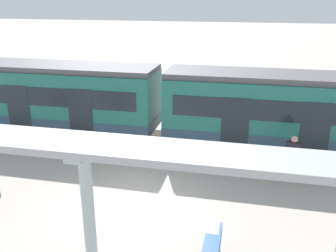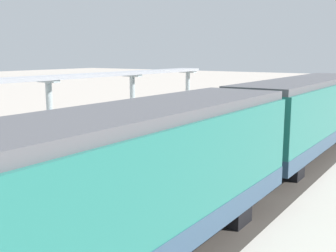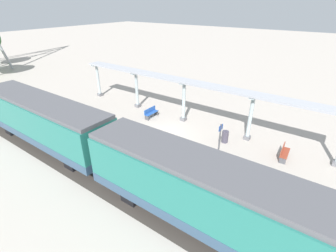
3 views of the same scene
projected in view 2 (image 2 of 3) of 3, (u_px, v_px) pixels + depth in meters
name	position (u px, v px, depth m)	size (l,w,h in m)	color
ground_plane	(114.00, 169.00, 16.55)	(176.00, 176.00, 0.00)	#B3A89D
tactile_edge_strip	(194.00, 186.00, 14.46)	(0.35, 28.86, 0.01)	yellow
trackbed	(241.00, 196.00, 13.47)	(3.20, 40.86, 0.01)	#38332D
train_near_carriage	(304.00, 115.00, 18.62)	(2.65, 12.20, 3.48)	#226C62
train_far_carriage	(116.00, 193.00, 8.22)	(2.65, 12.20, 3.48)	#226C62
canopy_pillar_nearest	(188.00, 97.00, 27.36)	(1.10, 0.44, 3.48)	slate
canopy_pillar_second	(133.00, 106.00, 22.66)	(1.10, 0.44, 3.48)	slate
canopy_pillar_third	(50.00, 119.00, 18.03)	(1.10, 0.44, 3.48)	slate
canopy_beam	(54.00, 77.00, 17.98)	(1.20, 23.10, 0.16)	#A8AAB2
bench_near_end	(177.00, 124.00, 24.58)	(1.52, 0.52, 0.86)	brown
bench_mid_platform	(14.00, 166.00, 15.43)	(1.50, 0.44, 0.86)	#2755A8
trash_bin	(139.00, 135.00, 21.15)	(0.48, 0.48, 0.90)	#45404F
platform_info_sign	(167.00, 121.00, 20.30)	(0.56, 0.10, 2.20)	#4C4C51
passenger_waiting_near_edge	(61.00, 191.00, 10.54)	(0.39, 0.56, 1.79)	brown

